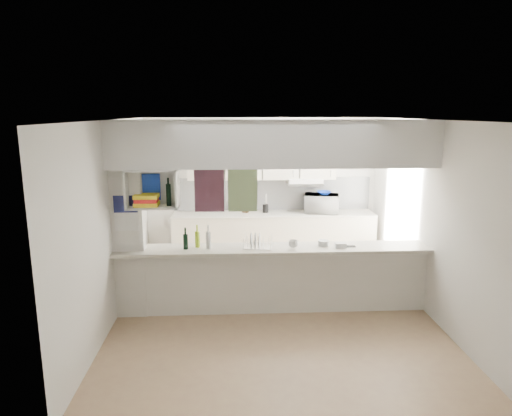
{
  "coord_description": "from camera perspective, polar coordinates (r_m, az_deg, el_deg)",
  "views": [
    {
      "loc": [
        -0.54,
        -5.85,
        2.7
      ],
      "look_at": [
        -0.2,
        0.5,
        1.35
      ],
      "focal_mm": 32.0,
      "sensor_mm": 36.0,
      "label": 1
    }
  ],
  "objects": [
    {
      "name": "floor",
      "position": [
        6.46,
        2.1,
        -12.75
      ],
      "size": [
        4.8,
        4.8,
        0.0
      ],
      "primitive_type": "plane",
      "color": "#A07A5C",
      "rests_on": "ground"
    },
    {
      "name": "ceiling",
      "position": [
        5.87,
        2.3,
        10.96
      ],
      "size": [
        4.8,
        4.8,
        0.0
      ],
      "primitive_type": "plane",
      "color": "white",
      "rests_on": "wall_back"
    },
    {
      "name": "wall_back",
      "position": [
        8.38,
        0.71,
        2.33
      ],
      "size": [
        4.2,
        0.0,
        4.2
      ],
      "primitive_type": "plane",
      "rotation": [
        1.57,
        0.0,
        0.0
      ],
      "color": "silver",
      "rests_on": "floor"
    },
    {
      "name": "wall_left",
      "position": [
        6.21,
        -17.49,
        -1.64
      ],
      "size": [
        0.0,
        4.8,
        4.8
      ],
      "primitive_type": "plane",
      "rotation": [
        1.57,
        0.0,
        1.57
      ],
      "color": "silver",
      "rests_on": "floor"
    },
    {
      "name": "wall_right",
      "position": [
        6.57,
        20.76,
        -1.15
      ],
      "size": [
        0.0,
        4.8,
        4.8
      ],
      "primitive_type": "plane",
      "rotation": [
        1.57,
        0.0,
        -1.57
      ],
      "color": "silver",
      "rests_on": "floor"
    },
    {
      "name": "servery_partition",
      "position": [
        5.95,
        0.56,
        1.88
      ],
      "size": [
        4.2,
        0.5,
        2.6
      ],
      "color": "silver",
      "rests_on": "floor"
    },
    {
      "name": "cubby_shelf",
      "position": [
        5.96,
        -12.91,
        2.09
      ],
      "size": [
        0.65,
        0.35,
        0.5
      ],
      "color": "white",
      "rests_on": "bulkhead"
    },
    {
      "name": "kitchen_run",
      "position": [
        8.23,
        1.93,
        -1.22
      ],
      "size": [
        3.6,
        0.63,
        2.24
      ],
      "color": "beige",
      "rests_on": "floor"
    },
    {
      "name": "microwave",
      "position": [
        8.26,
        8.2,
        0.56
      ],
      "size": [
        0.67,
        0.52,
        0.33
      ],
      "primitive_type": "imported",
      "rotation": [
        0.0,
        0.0,
        2.94
      ],
      "color": "white",
      "rests_on": "bench_top"
    },
    {
      "name": "bowl",
      "position": [
        8.21,
        8.47,
        1.88
      ],
      "size": [
        0.25,
        0.25,
        0.06
      ],
      "primitive_type": "imported",
      "color": "#0E2DA0",
      "rests_on": "microwave"
    },
    {
      "name": "dish_rack",
      "position": [
        6.12,
        0.22,
        -4.19
      ],
      "size": [
        0.41,
        0.33,
        0.2
      ],
      "rotation": [
        0.0,
        0.0,
        -0.14
      ],
      "color": "silver",
      "rests_on": "breakfast_bar"
    },
    {
      "name": "cup",
      "position": [
        6.08,
        4.67,
        -4.48
      ],
      "size": [
        0.16,
        0.16,
        0.1
      ],
      "primitive_type": "imported",
      "rotation": [
        0.0,
        0.0,
        0.41
      ],
      "color": "white",
      "rests_on": "dish_rack"
    },
    {
      "name": "wine_bottles",
      "position": [
        6.1,
        -7.32,
        -3.97
      ],
      "size": [
        0.36,
        0.14,
        0.32
      ],
      "color": "black",
      "rests_on": "breakfast_bar"
    },
    {
      "name": "plastic_tubs",
      "position": [
        6.25,
        9.31,
        -4.45
      ],
      "size": [
        0.49,
        0.23,
        0.07
      ],
      "color": "silver",
      "rests_on": "breakfast_bar"
    },
    {
      "name": "utensil_jar",
      "position": [
        8.2,
        1.19,
        -0.06
      ],
      "size": [
        0.11,
        0.11,
        0.15
      ],
      "primitive_type": "cylinder",
      "color": "black",
      "rests_on": "bench_top"
    },
    {
      "name": "knife_block",
      "position": [
        8.21,
        -1.35,
        0.15
      ],
      "size": [
        0.13,
        0.11,
        0.2
      ],
      "primitive_type": "cube",
      "rotation": [
        0.0,
        0.0,
        -0.39
      ],
      "color": "brown",
      "rests_on": "bench_top"
    }
  ]
}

